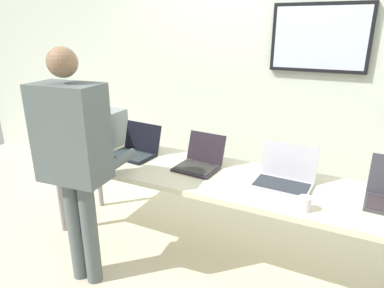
{
  "coord_description": "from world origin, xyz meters",
  "views": [
    {
      "loc": [
        0.9,
        -2.13,
        1.75
      ],
      "look_at": [
        -0.14,
        -0.01,
        0.93
      ],
      "focal_mm": 31.76,
      "sensor_mm": 36.0,
      "label": 1
    }
  ],
  "objects_px": {
    "laptop_station_1": "(200,161)",
    "coffee_mug": "(305,204)",
    "workbench": "(210,179)",
    "equipment_box": "(98,128)",
    "laptop_station_0": "(136,148)",
    "laptop_station_2": "(285,176)",
    "person": "(74,151)"
  },
  "relations": [
    {
      "from": "equipment_box",
      "to": "coffee_mug",
      "type": "height_order",
      "value": "equipment_box"
    },
    {
      "from": "workbench",
      "to": "laptop_station_2",
      "type": "relative_size",
      "value": 7.21
    },
    {
      "from": "coffee_mug",
      "to": "workbench",
      "type": "bearing_deg",
      "value": 160.7
    },
    {
      "from": "workbench",
      "to": "equipment_box",
      "type": "xyz_separation_m",
      "value": [
        -1.17,
        0.14,
        0.21
      ]
    },
    {
      "from": "laptop_station_1",
      "to": "laptop_station_0",
      "type": "bearing_deg",
      "value": 179.09
    },
    {
      "from": "laptop_station_2",
      "to": "person",
      "type": "bearing_deg",
      "value": -150.87
    },
    {
      "from": "workbench",
      "to": "laptop_station_2",
      "type": "bearing_deg",
      "value": 6.51
    },
    {
      "from": "equipment_box",
      "to": "laptop_station_0",
      "type": "xyz_separation_m",
      "value": [
        0.46,
        -0.07,
        -0.1
      ]
    },
    {
      "from": "workbench",
      "to": "coffee_mug",
      "type": "distance_m",
      "value": 0.76
    },
    {
      "from": "laptop_station_2",
      "to": "coffee_mug",
      "type": "height_order",
      "value": "laptop_station_2"
    },
    {
      "from": "workbench",
      "to": "person",
      "type": "height_order",
      "value": "person"
    },
    {
      "from": "laptop_station_2",
      "to": "workbench",
      "type": "bearing_deg",
      "value": -173.49
    },
    {
      "from": "coffee_mug",
      "to": "equipment_box",
      "type": "bearing_deg",
      "value": 168.31
    },
    {
      "from": "equipment_box",
      "to": "coffee_mug",
      "type": "relative_size",
      "value": 4.59
    },
    {
      "from": "laptop_station_0",
      "to": "laptop_station_2",
      "type": "height_order",
      "value": "laptop_station_2"
    },
    {
      "from": "equipment_box",
      "to": "laptop_station_2",
      "type": "distance_m",
      "value": 1.7
    },
    {
      "from": "workbench",
      "to": "laptop_station_0",
      "type": "relative_size",
      "value": 7.34
    },
    {
      "from": "workbench",
      "to": "laptop_station_0",
      "type": "height_order",
      "value": "laptop_station_0"
    },
    {
      "from": "laptop_station_1",
      "to": "laptop_station_2",
      "type": "distance_m",
      "value": 0.64
    },
    {
      "from": "equipment_box",
      "to": "laptop_station_2",
      "type": "xyz_separation_m",
      "value": [
        1.7,
        -0.08,
        -0.1
      ]
    },
    {
      "from": "laptop_station_0",
      "to": "laptop_station_1",
      "type": "relative_size",
      "value": 1.15
    },
    {
      "from": "laptop_station_0",
      "to": "laptop_station_2",
      "type": "relative_size",
      "value": 0.98
    },
    {
      "from": "workbench",
      "to": "equipment_box",
      "type": "distance_m",
      "value": 1.19
    },
    {
      "from": "person",
      "to": "laptop_station_1",
      "type": "bearing_deg",
      "value": 49.62
    },
    {
      "from": "laptop_station_1",
      "to": "coffee_mug",
      "type": "xyz_separation_m",
      "value": [
        0.82,
        -0.31,
        -0.01
      ]
    },
    {
      "from": "coffee_mug",
      "to": "laptop_station_0",
      "type": "bearing_deg",
      "value": 167.26
    },
    {
      "from": "laptop_station_0",
      "to": "coffee_mug",
      "type": "bearing_deg",
      "value": -12.74
    },
    {
      "from": "person",
      "to": "coffee_mug",
      "type": "distance_m",
      "value": 1.47
    },
    {
      "from": "equipment_box",
      "to": "coffee_mug",
      "type": "xyz_separation_m",
      "value": [
        1.88,
        -0.39,
        -0.11
      ]
    },
    {
      "from": "coffee_mug",
      "to": "person",
      "type": "bearing_deg",
      "value": -165.22
    },
    {
      "from": "workbench",
      "to": "laptop_station_0",
      "type": "xyz_separation_m",
      "value": [
        -0.71,
        0.07,
        0.11
      ]
    },
    {
      "from": "equipment_box",
      "to": "laptop_station_0",
      "type": "distance_m",
      "value": 0.47
    }
  ]
}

